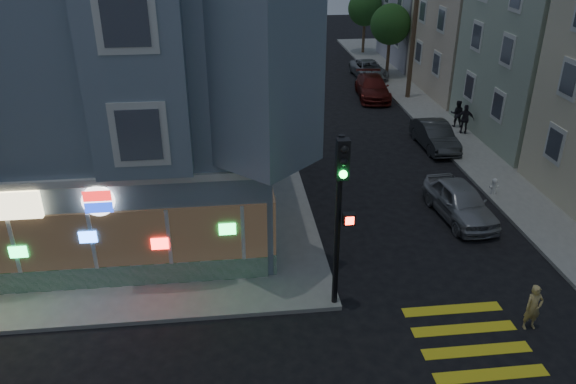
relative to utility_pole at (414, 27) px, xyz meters
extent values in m
plane|color=black|center=(-12.00, -24.00, -4.80)|extent=(120.00, 120.00, 0.00)
cube|color=gray|center=(-25.50, -1.00, -4.72)|extent=(33.00, 42.00, 0.15)
cube|color=gray|center=(11.00, -1.00, -4.72)|extent=(24.00, 42.00, 0.15)
cube|color=slate|center=(-18.00, -13.00, 0.85)|extent=(14.00, 14.00, 11.00)
cube|color=silver|center=(-18.00, -13.00, -0.80)|extent=(14.30, 14.30, 0.25)
cube|color=#196B33|center=(-18.00, -20.05, -4.25)|extent=(13.60, 0.12, 0.80)
cube|color=#382B1E|center=(-18.00, -20.05, -2.85)|extent=(13.60, 0.10, 2.00)
cylinder|color=white|center=(-16.40, -20.13, -1.40)|extent=(1.00, 0.12, 1.00)
cube|color=beige|center=(7.50, 1.00, -0.15)|extent=(12.00, 8.60, 9.00)
cylinder|color=#4C3826|center=(0.00, 0.00, -0.15)|extent=(0.30, 0.30, 9.00)
cylinder|color=#4C3826|center=(0.20, 6.00, -3.05)|extent=(0.24, 0.24, 3.20)
sphere|color=#234B1A|center=(0.20, 6.00, -0.85)|extent=(3.00, 3.00, 3.00)
cylinder|color=#4C3826|center=(0.20, 14.00, -3.05)|extent=(0.24, 0.24, 3.20)
sphere|color=#234B1A|center=(0.20, 14.00, -0.85)|extent=(3.00, 3.00, 3.00)
imported|color=tan|center=(-3.50, -23.46, -4.04)|extent=(0.57, 0.39, 1.51)
imported|color=black|center=(1.00, -6.09, -3.87)|extent=(0.91, 0.81, 1.56)
imported|color=#242128|center=(1.00, -7.26, -3.82)|extent=(1.05, 0.71, 1.66)
imported|color=#A2A4AA|center=(-2.98, -16.51, -4.06)|extent=(2.08, 4.47, 1.48)
imported|color=#343739|center=(-1.30, -8.84, -4.11)|extent=(1.54, 4.22, 1.38)
imported|color=#5E1915|center=(-2.34, 0.56, -4.07)|extent=(2.54, 5.19, 1.45)
imported|color=#92979B|center=(-1.30, 5.76, -4.15)|extent=(2.36, 4.72, 1.29)
cylinder|color=black|center=(-9.20, -21.70, -1.80)|extent=(0.18, 0.18, 5.68)
cube|color=black|center=(-9.20, -21.95, 0.41)|extent=(0.37, 0.32, 1.19)
sphere|color=black|center=(-9.20, -22.13, 0.79)|extent=(0.23, 0.23, 0.23)
sphere|color=black|center=(-9.20, -22.13, 0.41)|extent=(0.23, 0.23, 0.23)
sphere|color=#19F23F|center=(-9.20, -22.13, 0.04)|extent=(0.23, 0.23, 0.23)
cube|color=black|center=(-8.92, -21.90, -1.52)|extent=(0.37, 0.23, 0.36)
cube|color=#FF2614|center=(-8.92, -22.03, -1.52)|extent=(0.25, 0.02, 0.25)
cylinder|color=white|center=(-0.70, -14.82, -4.37)|extent=(0.22, 0.22, 0.56)
sphere|color=white|center=(-0.70, -14.82, -4.04)|extent=(0.24, 0.24, 0.24)
cylinder|color=white|center=(-0.70, -14.82, -4.32)|extent=(0.42, 0.11, 0.11)
camera|label=1|loc=(-12.33, -36.04, 6.50)|focal=35.00mm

